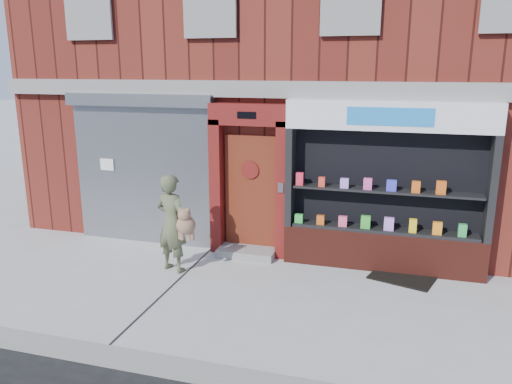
% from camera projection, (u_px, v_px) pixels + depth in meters
% --- Properties ---
extents(ground, '(80.00, 80.00, 0.00)m').
position_uv_depth(ground, '(261.00, 299.00, 7.83)').
color(ground, '#9E9E99').
rests_on(ground, ground).
extents(curb, '(60.00, 0.30, 0.12)m').
position_uv_depth(curb, '(211.00, 375.00, 5.81)').
color(curb, gray).
rests_on(curb, ground).
extents(building, '(12.00, 8.16, 8.00)m').
position_uv_depth(building, '(326.00, 48.00, 12.43)').
color(building, '#591B14').
rests_on(building, ground).
extents(shutter_bay, '(3.10, 0.30, 3.04)m').
position_uv_depth(shutter_bay, '(143.00, 160.00, 10.01)').
color(shutter_bay, gray).
rests_on(shutter_bay, ground).
extents(red_door_bay, '(1.52, 0.58, 2.90)m').
position_uv_depth(red_door_bay, '(249.00, 181.00, 9.41)').
color(red_door_bay, '#5C120F').
rests_on(red_door_bay, ground).
extents(pharmacy_bay, '(3.50, 0.41, 3.00)m').
position_uv_depth(pharmacy_bay, '(385.00, 195.00, 8.71)').
color(pharmacy_bay, '#581E14').
rests_on(pharmacy_bay, ground).
extents(woman, '(0.85, 0.59, 1.76)m').
position_uv_depth(woman, '(173.00, 223.00, 8.73)').
color(woman, '#525A3B').
rests_on(woman, ground).
extents(doormat, '(1.20, 1.00, 0.03)m').
position_uv_depth(doormat, '(402.00, 277.00, 8.61)').
color(doormat, black).
rests_on(doormat, ground).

